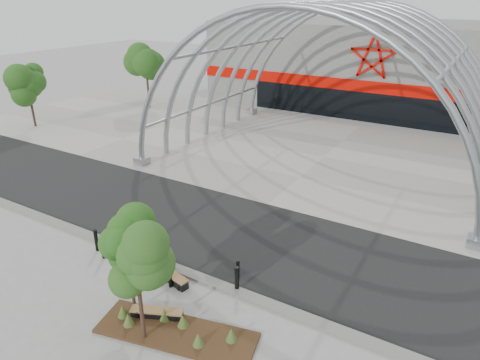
{
  "coord_description": "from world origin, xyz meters",
  "views": [
    {
      "loc": [
        9.23,
        -11.59,
        10.55
      ],
      "look_at": [
        0.0,
        4.0,
        2.6
      ],
      "focal_mm": 32.0,
      "sensor_mm": 36.0,
      "label": 1
    }
  ],
  "objects_px": {
    "street_tree_1": "(137,269)",
    "bollard_2": "(170,277)",
    "bench_1": "(157,314)",
    "bench_0": "(170,277)",
    "street_tree_0": "(127,246)"
  },
  "relations": [
    {
      "from": "bench_1",
      "to": "bench_0",
      "type": "bearing_deg",
      "value": 116.98
    },
    {
      "from": "bench_1",
      "to": "street_tree_1",
      "type": "bearing_deg",
      "value": -73.87
    },
    {
      "from": "street_tree_1",
      "to": "bench_0",
      "type": "bearing_deg",
      "value": 113.56
    },
    {
      "from": "street_tree_0",
      "to": "bench_1",
      "type": "bearing_deg",
      "value": 4.65
    },
    {
      "from": "bench_0",
      "to": "bollard_2",
      "type": "distance_m",
      "value": 0.46
    },
    {
      "from": "street_tree_1",
      "to": "bollard_2",
      "type": "relative_size",
      "value": 4.42
    },
    {
      "from": "bench_0",
      "to": "bench_1",
      "type": "relative_size",
      "value": 1.03
    },
    {
      "from": "street_tree_0",
      "to": "bench_0",
      "type": "height_order",
      "value": "street_tree_0"
    },
    {
      "from": "street_tree_1",
      "to": "street_tree_0",
      "type": "bearing_deg",
      "value": 144.99
    },
    {
      "from": "bench_0",
      "to": "bollard_2",
      "type": "bearing_deg",
      "value": -49.78
    },
    {
      "from": "street_tree_1",
      "to": "bench_1",
      "type": "distance_m",
      "value": 2.8
    },
    {
      "from": "street_tree_0",
      "to": "bollard_2",
      "type": "height_order",
      "value": "street_tree_0"
    },
    {
      "from": "street_tree_0",
      "to": "bollard_2",
      "type": "distance_m",
      "value": 2.86
    },
    {
      "from": "street_tree_0",
      "to": "bench_0",
      "type": "bearing_deg",
      "value": 90.09
    },
    {
      "from": "street_tree_0",
      "to": "street_tree_1",
      "type": "relative_size",
      "value": 0.97
    }
  ]
}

